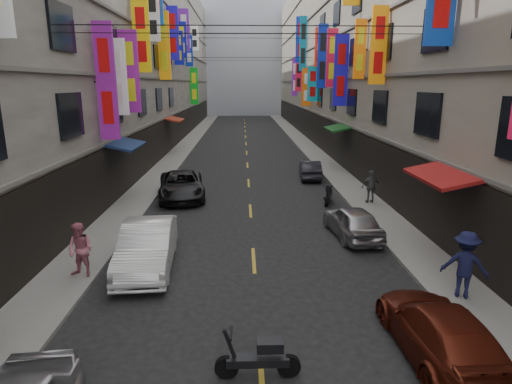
{
  "coord_description": "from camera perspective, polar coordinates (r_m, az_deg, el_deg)",
  "views": [
    {
      "loc": [
        -0.36,
        4.14,
        5.97
      ],
      "look_at": [
        -0.07,
        13.28,
        3.65
      ],
      "focal_mm": 30.0,
      "sensor_mm": 36.0,
      "label": 1
    }
  ],
  "objects": [
    {
      "name": "car_left_far",
      "position": [
        23.24,
        -9.9,
        0.88
      ],
      "size": [
        3.03,
        5.31,
        1.4
      ],
      "primitive_type": "imported",
      "rotation": [
        0.0,
        0.0,
        0.15
      ],
      "color": "black",
      "rests_on": "ground"
    },
    {
      "name": "car_right_mid",
      "position": [
        17.52,
        12.71,
        -3.85
      ],
      "size": [
        1.92,
        3.92,
        1.29
      ],
      "primitive_type": "imported",
      "rotation": [
        0.0,
        0.0,
        3.25
      ],
      "color": "#A8A8AD",
      "rests_on": "ground"
    },
    {
      "name": "pedestrian_lfar",
      "position": [
        14.4,
        -22.36,
        -7.17
      ],
      "size": [
        0.98,
        0.81,
        1.73
      ],
      "primitive_type": "imported",
      "rotation": [
        0.0,
        0.0,
        -0.31
      ],
      "color": "#BF657C",
      "rests_on": "sidewalk_left"
    },
    {
      "name": "sidewalk_left",
      "position": [
        38.74,
        -10.21,
        5.21
      ],
      "size": [
        2.0,
        90.0,
        0.12
      ],
      "primitive_type": "cube",
      "color": "slate",
      "rests_on": "ground"
    },
    {
      "name": "pedestrian_rnear",
      "position": [
        13.42,
        26.11,
        -8.67
      ],
      "size": [
        1.4,
        1.14,
        1.93
      ],
      "primitive_type": "imported",
      "rotation": [
        0.0,
        0.0,
        2.66
      ],
      "color": "#141638",
      "rests_on": "sidewalk_right"
    },
    {
      "name": "building_row_right",
      "position": [
        39.98,
        17.11,
        18.67
      ],
      "size": [
        10.14,
        90.0,
        19.0
      ],
      "color": "gray",
      "rests_on": "ground"
    },
    {
      "name": "overhead_cables",
      "position": [
        26.02,
        -1.08,
        20.45
      ],
      "size": [
        14.0,
        38.04,
        1.24
      ],
      "color": "black",
      "rests_on": "ground"
    },
    {
      "name": "haze_block",
      "position": [
        88.01,
        -1.65,
        17.48
      ],
      "size": [
        18.0,
        8.0,
        22.0
      ],
      "primitive_type": "cube",
      "color": "#A5AAB7",
      "rests_on": "ground"
    },
    {
      "name": "scooter_far_right",
      "position": [
        22.24,
        9.64,
        -0.39
      ],
      "size": [
        0.76,
        1.75,
        1.14
      ],
      "rotation": [
        0.0,
        0.0,
        2.82
      ],
      "color": "black",
      "rests_on": "ground"
    },
    {
      "name": "shop_signage",
      "position": [
        30.59,
        -1.5,
        20.16
      ],
      "size": [
        14.0,
        55.0,
        11.99
      ],
      "color": "#130FB7",
      "rests_on": "ground"
    },
    {
      "name": "car_left_mid",
      "position": [
        14.68,
        -14.31,
        -7.01
      ],
      "size": [
        1.98,
        4.77,
        1.53
      ],
      "primitive_type": "imported",
      "rotation": [
        0.0,
        0.0,
        0.08
      ],
      "color": "white",
      "rests_on": "ground"
    },
    {
      "name": "pedestrian_rfar",
      "position": [
        22.25,
        15.09,
        0.7
      ],
      "size": [
        1.04,
        0.68,
        1.68
      ],
      "primitive_type": "imported",
      "rotation": [
        0.0,
        0.0,
        3.26
      ],
      "color": "#4E4E51",
      "rests_on": "sidewalk_right"
    },
    {
      "name": "sidewalk_right",
      "position": [
        38.85,
        7.66,
        5.34
      ],
      "size": [
        2.0,
        90.0,
        0.12
      ],
      "primitive_type": "cube",
      "color": "slate",
      "rests_on": "ground"
    },
    {
      "name": "car_right_near",
      "position": [
        10.8,
        23.32,
        -16.7
      ],
      "size": [
        1.86,
        4.38,
        1.26
      ],
      "primitive_type": "imported",
      "rotation": [
        0.0,
        0.0,
        3.16
      ],
      "color": "#5B1C0F",
      "rests_on": "ground"
    },
    {
      "name": "scooter_crossing",
      "position": [
        9.51,
        0.44,
        -21.32
      ],
      "size": [
        1.8,
        0.5,
        1.14
      ],
      "rotation": [
        0.0,
        0.0,
        1.57
      ],
      "color": "black",
      "rests_on": "ground"
    },
    {
      "name": "car_right_far",
      "position": [
        27.9,
        7.22,
        2.98
      ],
      "size": [
        1.5,
        3.66,
        1.18
      ],
      "primitive_type": "imported",
      "rotation": [
        0.0,
        0.0,
        3.07
      ],
      "color": "#24232A",
      "rests_on": "ground"
    },
    {
      "name": "building_row_left",
      "position": [
        39.76,
        -19.88,
        18.49
      ],
      "size": [
        10.14,
        90.0,
        19.0
      ],
      "color": "gray",
      "rests_on": "ground"
    },
    {
      "name": "street_awnings",
      "position": [
        22.08,
        -4.16,
        6.44
      ],
      "size": [
        13.99,
        35.2,
        0.41
      ],
      "color": "#175316",
      "rests_on": "ground"
    },
    {
      "name": "lane_markings",
      "position": [
        35.37,
        -1.21,
        4.5
      ],
      "size": [
        0.12,
        80.2,
        0.01
      ],
      "color": "gold",
      "rests_on": "ground"
    }
  ]
}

